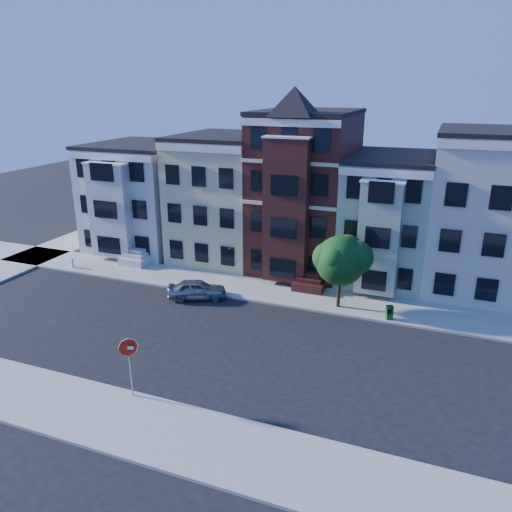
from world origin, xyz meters
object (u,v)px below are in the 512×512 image
at_px(parked_car, 197,289).
at_px(stop_sign, 130,364).
at_px(fire_hydrant, 73,264).
at_px(newspaper_box, 389,312).
at_px(street_tree, 340,264).

xyz_separation_m(parked_car, stop_sign, (2.59, -11.50, 1.17)).
relative_size(fire_hydrant, stop_sign, 0.17).
bearing_deg(parked_car, newspaper_box, -108.47).
bearing_deg(street_tree, newspaper_box, -11.65).
bearing_deg(newspaper_box, parked_car, 160.96).
bearing_deg(stop_sign, street_tree, 42.87).
xyz_separation_m(parked_car, fire_hydrant, (-12.05, 1.57, -0.24)).
bearing_deg(parked_car, street_tree, -102.45).
height_order(parked_car, stop_sign, stop_sign).
height_order(street_tree, newspaper_box, street_tree).
distance_m(street_tree, fire_hydrant, 21.69).
xyz_separation_m(street_tree, parked_car, (-9.48, -1.91, -2.46)).
xyz_separation_m(newspaper_box, stop_sign, (-10.28, -12.71, 1.26)).
bearing_deg(stop_sign, parked_car, 82.75).
xyz_separation_m(street_tree, newspaper_box, (3.39, -0.70, -2.54)).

